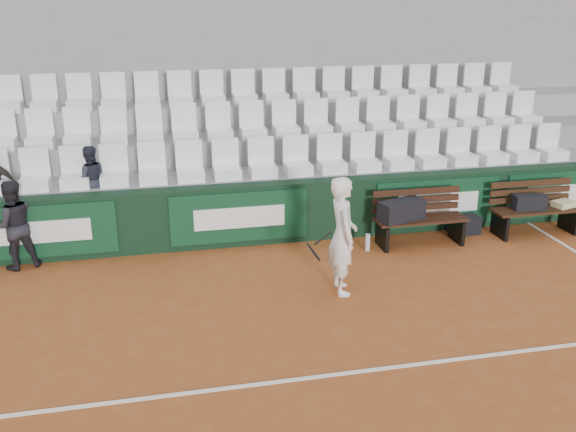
% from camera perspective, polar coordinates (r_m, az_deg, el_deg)
% --- Properties ---
extents(ground, '(80.00, 80.00, 0.00)m').
position_cam_1_polar(ground, '(7.13, 1.93, -14.20)').
color(ground, '#A45125').
rests_on(ground, ground).
extents(court_baseline, '(18.00, 0.06, 0.01)m').
position_cam_1_polar(court_baseline, '(7.13, 1.93, -14.18)').
color(court_baseline, white).
rests_on(court_baseline, ground).
extents(back_barrier, '(18.00, 0.34, 1.00)m').
position_cam_1_polar(back_barrier, '(10.44, -3.01, 0.20)').
color(back_barrier, black).
rests_on(back_barrier, ground).
extents(grandstand_tier_front, '(18.00, 0.95, 1.00)m').
position_cam_1_polar(grandstand_tier_front, '(11.02, -3.90, 1.24)').
color(grandstand_tier_front, gray).
rests_on(grandstand_tier_front, ground).
extents(grandstand_tier_mid, '(18.00, 0.95, 1.45)m').
position_cam_1_polar(grandstand_tier_mid, '(11.86, -4.61, 3.68)').
color(grandstand_tier_mid, gray).
rests_on(grandstand_tier_mid, ground).
extents(grandstand_tier_back, '(18.00, 0.95, 1.90)m').
position_cam_1_polar(grandstand_tier_back, '(12.71, -5.23, 5.80)').
color(grandstand_tier_back, '#989895').
rests_on(grandstand_tier_back, ground).
extents(grandstand_rear_wall, '(18.00, 0.30, 4.40)m').
position_cam_1_polar(grandstand_rear_wall, '(13.09, -5.76, 11.76)').
color(grandstand_rear_wall, gray).
rests_on(grandstand_rear_wall, ground).
extents(seat_row_front, '(11.90, 0.44, 0.63)m').
position_cam_1_polar(seat_row_front, '(10.63, -3.86, 5.12)').
color(seat_row_front, white).
rests_on(seat_row_front, grandstand_tier_front).
extents(seat_row_mid, '(11.90, 0.44, 0.63)m').
position_cam_1_polar(seat_row_mid, '(11.45, -4.63, 8.46)').
color(seat_row_mid, white).
rests_on(seat_row_mid, grandstand_tier_mid).
extents(seat_row_back, '(11.90, 0.44, 0.63)m').
position_cam_1_polar(seat_row_back, '(12.30, -5.31, 11.35)').
color(seat_row_back, white).
rests_on(seat_row_back, grandstand_tier_back).
extents(bench_left, '(1.50, 0.56, 0.45)m').
position_cam_1_polar(bench_left, '(10.67, 11.65, -1.34)').
color(bench_left, '#341A0F').
rests_on(bench_left, ground).
extents(bench_right, '(1.50, 0.56, 0.45)m').
position_cam_1_polar(bench_right, '(11.68, 21.08, -0.44)').
color(bench_right, '#371E10').
rests_on(bench_right, ground).
extents(sports_bag_left, '(0.81, 0.53, 0.32)m').
position_cam_1_polar(sports_bag_left, '(10.42, 10.06, 0.50)').
color(sports_bag_left, black).
rests_on(sports_bag_left, bench_left).
extents(sports_bag_right, '(0.56, 0.31, 0.25)m').
position_cam_1_polar(sports_bag_right, '(11.50, 20.66, 1.15)').
color(sports_bag_right, black).
rests_on(sports_bag_right, bench_right).
extents(towel, '(0.42, 0.35, 0.10)m').
position_cam_1_polar(towel, '(11.88, 23.30, 1.00)').
color(towel, '#D4CD89').
rests_on(towel, bench_right).
extents(sports_bag_ground, '(0.53, 0.36, 0.30)m').
position_cam_1_polar(sports_bag_ground, '(11.34, 15.40, -0.78)').
color(sports_bag_ground, black).
rests_on(sports_bag_ground, ground).
extents(water_bottle_near, '(0.08, 0.08, 0.28)m').
position_cam_1_polar(water_bottle_near, '(10.31, 7.09, -2.34)').
color(water_bottle_near, silver).
rests_on(water_bottle_near, ground).
extents(water_bottle_far, '(0.08, 0.08, 0.27)m').
position_cam_1_polar(water_bottle_far, '(10.99, 14.77, -1.48)').
color(water_bottle_far, silver).
rests_on(water_bottle_far, ground).
extents(tennis_player, '(0.71, 0.62, 1.64)m').
position_cam_1_polar(tennis_player, '(8.66, 4.84, -1.75)').
color(tennis_player, white).
rests_on(tennis_player, ground).
extents(ball_kid, '(0.79, 0.70, 1.36)m').
position_cam_1_polar(ball_kid, '(10.25, -23.24, -0.75)').
color(ball_kid, black).
rests_on(ball_kid, ground).
extents(spectator_c, '(0.58, 0.48, 1.09)m').
position_cam_1_polar(spectator_c, '(10.56, -17.39, 5.46)').
color(spectator_c, '#1F232F').
rests_on(spectator_c, grandstand_tier_front).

